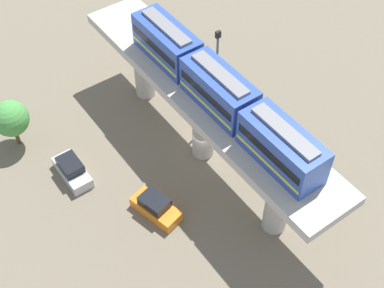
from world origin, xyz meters
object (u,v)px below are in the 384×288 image
at_px(parked_car_silver, 72,170).
at_px(parked_car_orange, 156,207).
at_px(tree_mid_lot, 11,119).
at_px(train, 219,90).
at_px(signal_post, 216,73).

bearing_deg(parked_car_silver, parked_car_orange, -62.99).
height_order(parked_car_orange, tree_mid_lot, tree_mid_lot).
bearing_deg(parked_car_silver, train, -29.85).
height_order(tree_mid_lot, signal_post, signal_post).
bearing_deg(parked_car_orange, parked_car_silver, 102.95).
bearing_deg(train, signal_post, 53.33).
distance_m(train, tree_mid_lot, 18.70).
bearing_deg(train, tree_mid_lot, 135.94).
distance_m(parked_car_silver, tree_mid_lot, 7.03).
distance_m(parked_car_orange, signal_post, 12.71).
height_order(parked_car_orange, signal_post, signal_post).
relative_size(train, signal_post, 2.07).
bearing_deg(tree_mid_lot, parked_car_silver, -70.62).
bearing_deg(tree_mid_lot, parked_car_orange, -66.54).
relative_size(parked_car_orange, tree_mid_lot, 0.95).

